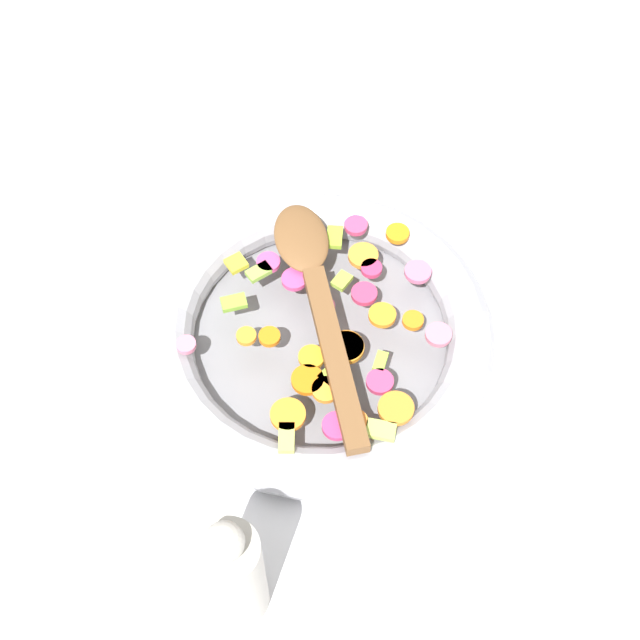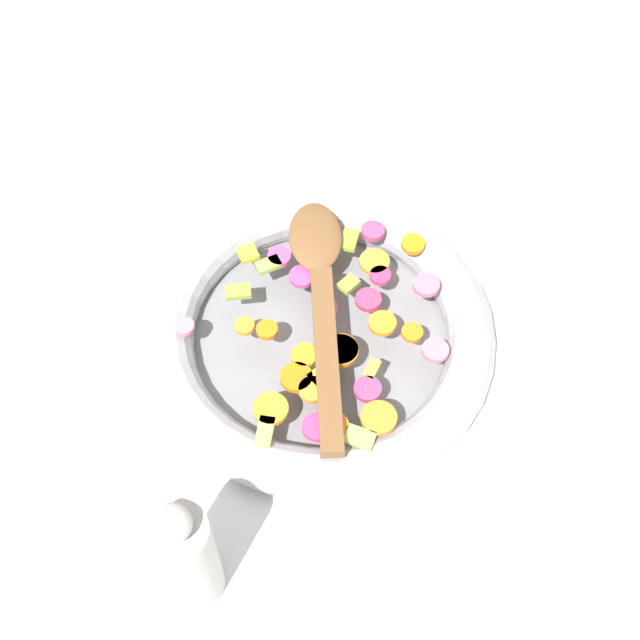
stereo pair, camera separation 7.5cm
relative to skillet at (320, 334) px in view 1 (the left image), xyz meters
name	(u,v)px [view 1 (the left image)]	position (x,y,z in m)	size (l,w,h in m)	color
ground_plane	(320,345)	(0.00, 0.00, -0.02)	(4.00, 4.00, 0.00)	silver
skillet	(320,334)	(0.00, 0.00, 0.00)	(0.36, 0.36, 0.05)	slate
chopped_vegetables	(338,332)	(0.02, 0.01, 0.03)	(0.28, 0.28, 0.01)	orange
wooden_spoon	(315,291)	(-0.03, 0.00, 0.04)	(0.30, 0.06, 0.01)	brown
pepper_mill	(233,573)	(0.23, -0.14, 0.05)	(0.05, 0.05, 0.17)	#B2ADA3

